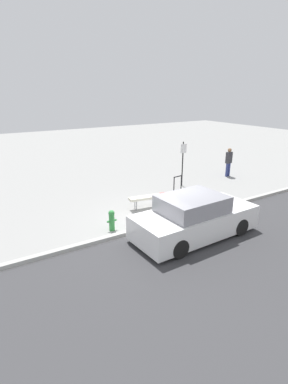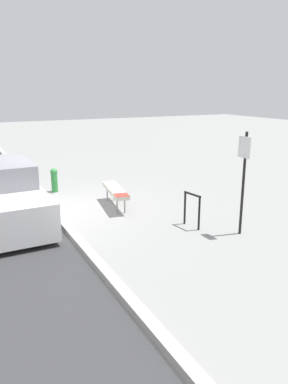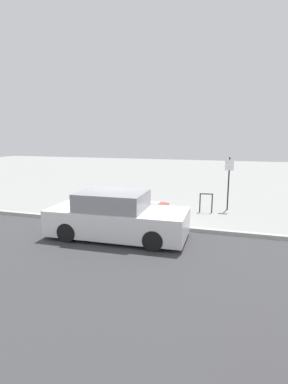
{
  "view_description": "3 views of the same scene",
  "coord_description": "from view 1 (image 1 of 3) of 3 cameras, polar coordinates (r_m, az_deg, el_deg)",
  "views": [
    {
      "loc": [
        -5.99,
        -8.26,
        4.74
      ],
      "look_at": [
        0.16,
        1.63,
        0.78
      ],
      "focal_mm": 28.0,
      "sensor_mm": 36.0,
      "label": 1
    },
    {
      "loc": [
        9.72,
        -2.08,
        3.16
      ],
      "look_at": [
        2.13,
        1.76,
        0.82
      ],
      "focal_mm": 35.0,
      "sensor_mm": 36.0,
      "label": 2
    },
    {
      "loc": [
        3.85,
        -9.83,
        3.22
      ],
      "look_at": [
        0.26,
        1.92,
        0.89
      ],
      "focal_mm": 28.0,
      "sensor_mm": 36.0,
      "label": 3
    }
  ],
  "objects": [
    {
      "name": "bench",
      "position": [
        12.63,
        1.09,
        -0.99
      ],
      "size": [
        1.82,
        0.65,
        0.54
      ],
      "rotation": [
        0.0,
        0.0,
        -0.16
      ],
      "color": "gray",
      "rests_on": "ground_plane"
    },
    {
      "name": "sign_post",
      "position": [
        15.5,
        7.4,
        6.11
      ],
      "size": [
        0.36,
        0.08,
        2.3
      ],
      "color": "black",
      "rests_on": "ground_plane"
    },
    {
      "name": "curb",
      "position": [
        11.22,
        3.73,
        -5.89
      ],
      "size": [
        60.0,
        0.2,
        0.13
      ],
      "color": "#A8A8A3",
      "rests_on": "ground_plane"
    },
    {
      "name": "fire_hydrant",
      "position": [
        10.69,
        -6.17,
        -5.25
      ],
      "size": [
        0.36,
        0.22,
        0.77
      ],
      "color": "#338C3F",
      "rests_on": "ground_plane"
    },
    {
      "name": "parked_car_near",
      "position": [
        10.25,
        9.58,
        -4.91
      ],
      "size": [
        4.41,
        1.92,
        1.48
      ],
      "rotation": [
        0.0,
        0.0,
        0.03
      ],
      "color": "black",
      "rests_on": "ground_plane"
    },
    {
      "name": "bike_rack",
      "position": [
        14.66,
        6.43,
        1.84
      ],
      "size": [
        0.55,
        0.12,
        0.83
      ],
      "rotation": [
        0.0,
        0.0,
        0.14
      ],
      "color": "black",
      "rests_on": "ground_plane"
    },
    {
      "name": "pedestrian",
      "position": [
        17.94,
        15.82,
        5.64
      ],
      "size": [
        0.39,
        0.24,
        1.65
      ],
      "rotation": [
        0.0,
        0.0,
        0.1
      ],
      "color": "navy",
      "rests_on": "ground_plane"
    },
    {
      "name": "ground_plane",
      "position": [
        11.25,
        3.72,
        -6.19
      ],
      "size": [
        60.0,
        60.0,
        0.0
      ],
      "primitive_type": "plane",
      "color": "gray"
    }
  ]
}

